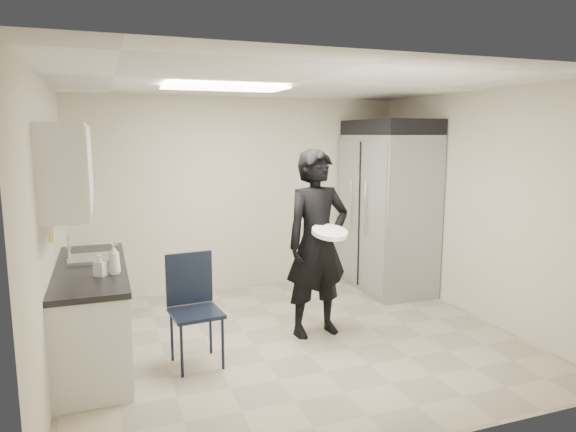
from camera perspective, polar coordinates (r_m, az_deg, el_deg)
name	(u,v)px	position (r m, az deg, el deg)	size (l,w,h in m)	color
floor	(295,339)	(5.49, 0.75, -13.55)	(4.50, 4.50, 0.00)	#A0987E
ceiling	(295,83)	(5.09, 0.81, 14.58)	(4.50, 4.50, 0.00)	white
back_wall	(243,194)	(7.02, -5.01, 2.41)	(4.50, 4.50, 0.00)	beige
left_wall	(48,231)	(4.83, -25.07, -1.47)	(4.00, 4.00, 0.00)	beige
right_wall	(478,206)	(6.28, 20.36, 1.08)	(4.00, 4.00, 0.00)	beige
ceiling_panel	(225,88)	(5.29, -7.06, 13.98)	(1.20, 0.60, 0.02)	white
lower_counter	(92,316)	(5.22, -20.90, -10.34)	(0.60, 1.90, 0.86)	silver
countertop	(89,269)	(5.09, -21.19, -5.50)	(0.64, 1.95, 0.05)	black
sink	(92,264)	(5.34, -20.92, -4.99)	(0.42, 0.40, 0.14)	gray
faucet	(69,250)	(5.31, -23.17, -3.53)	(0.02, 0.02, 0.24)	silver
upper_cabinets	(68,167)	(4.95, -23.27, 5.02)	(0.35, 1.80, 0.75)	silver
towel_dispenser	(69,180)	(6.12, -23.18, 3.74)	(0.22, 0.30, 0.35)	black
notice_sticker_left	(51,237)	(4.94, -24.84, -2.18)	(0.00, 0.12, 0.07)	yellow
notice_sticker_right	(53,238)	(5.14, -24.64, -2.20)	(0.00, 0.12, 0.07)	yellow
commercial_fridge	(388,213)	(7.10, 11.00, 0.31)	(0.80, 1.35, 2.10)	gray
fridge_compressor	(390,127)	(7.02, 11.29, 9.63)	(0.80, 1.35, 0.20)	black
folding_chair	(196,313)	(4.83, -10.18, -10.59)	(0.44, 0.44, 0.99)	black
man_tuxedo	(317,244)	(5.38, 3.26, -3.08)	(0.72, 0.48, 1.96)	black
bucket_lid	(330,232)	(5.13, 4.66, -1.81)	(0.36, 0.36, 0.04)	silver
soap_bottle_a	(114,259)	(4.70, -18.77, -4.54)	(0.10, 0.10, 0.27)	white
soap_bottle_b	(100,265)	(4.68, -20.17, -5.14)	(0.09, 0.09, 0.20)	#BCB9C6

